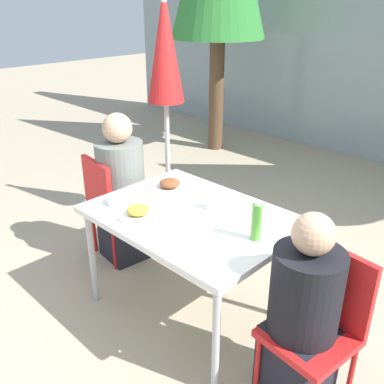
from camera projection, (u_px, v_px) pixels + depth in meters
name	position (u px, v px, depth m)	size (l,w,h in m)	color
ground_plane	(192.00, 309.00, 2.98)	(24.00, 24.00, 0.00)	tan
dining_table	(192.00, 222.00, 2.70)	(1.26, 0.92, 0.75)	white
chair_left	(111.00, 201.00, 3.39)	(0.45, 0.45, 0.87)	red
person_left	(122.00, 193.00, 3.38)	(0.37, 0.37, 1.22)	black
chair_right	(320.00, 318.00, 2.15)	(0.45, 0.45, 0.87)	red
person_right	(302.00, 319.00, 2.14)	(0.35, 0.35, 1.11)	black
closed_umbrella	(165.00, 62.00, 3.54)	(0.36, 0.36, 2.08)	#333333
plate_0	(170.00, 185.00, 3.01)	(0.27, 0.27, 0.07)	white
plate_1	(138.00, 212.00, 2.64)	(0.26, 0.26, 0.07)	white
bottle	(257.00, 221.00, 2.35)	(0.06, 0.06, 0.23)	#51A338
drinking_cup	(212.00, 202.00, 2.72)	(0.07, 0.07, 0.10)	white
salad_bowl	(120.00, 200.00, 2.80)	(0.16, 0.16, 0.05)	white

